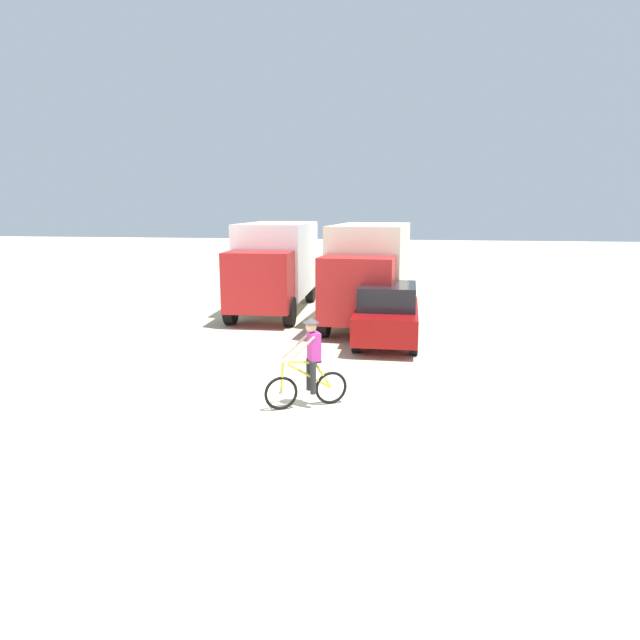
% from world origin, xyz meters
% --- Properties ---
extents(ground_plane, '(120.00, 120.00, 0.00)m').
position_xyz_m(ground_plane, '(0.00, 0.00, 0.00)').
color(ground_plane, beige).
extents(box_truck_avon_van, '(2.60, 6.83, 3.35)m').
position_xyz_m(box_truck_avon_van, '(-2.68, 10.49, 1.87)').
color(box_truck_avon_van, white).
rests_on(box_truck_avon_van, ground).
extents(box_truck_cream_rv, '(2.72, 6.86, 3.35)m').
position_xyz_m(box_truck_cream_rv, '(0.98, 9.08, 1.87)').
color(box_truck_cream_rv, beige).
rests_on(box_truck_cream_rv, ground).
extents(sedan_parked, '(1.78, 4.20, 1.76)m').
position_xyz_m(sedan_parked, '(1.77, 5.92, 0.88)').
color(sedan_parked, maroon).
rests_on(sedan_parked, ground).
extents(cyclist_orange_shirt, '(1.56, 0.89, 1.82)m').
position_xyz_m(cyclist_orange_shirt, '(0.46, 0.24, 0.85)').
color(cyclist_orange_shirt, black).
rests_on(cyclist_orange_shirt, ground).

